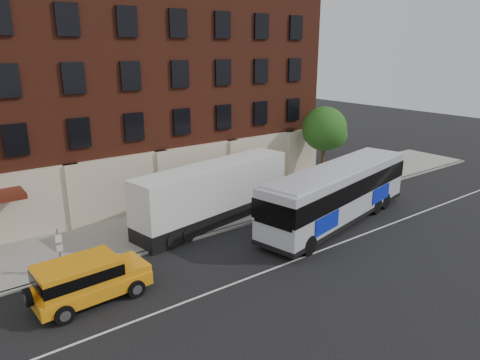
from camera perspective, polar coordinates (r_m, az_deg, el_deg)
ground at (r=22.60m, az=4.48°, el=-12.04°), size 120.00×120.00×0.00m
sidewalk at (r=29.26m, az=-7.23°, el=-5.05°), size 60.00×6.00×0.15m
kerb at (r=26.87m, az=-4.02°, el=-6.97°), size 60.00×0.25×0.15m
lane_line at (r=22.92m, az=3.64°, el=-11.56°), size 60.00×0.12×0.01m
building at (r=34.49m, az=-14.40°, el=10.75°), size 30.00×12.10×15.00m
sign_pole at (r=23.41m, az=-22.22°, el=-8.28°), size 0.30×0.20×2.50m
street_tree at (r=36.69m, az=10.87°, el=6.28°), size 3.60×3.60×6.20m
city_bus at (r=28.79m, az=12.45°, el=-1.50°), size 13.88×5.60×3.72m
yellow_suv at (r=20.95m, az=-19.26°, el=-11.87°), size 5.32×2.50×2.01m
shipping_container at (r=28.24m, az=-3.32°, el=-1.82°), size 11.72×4.29×3.83m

